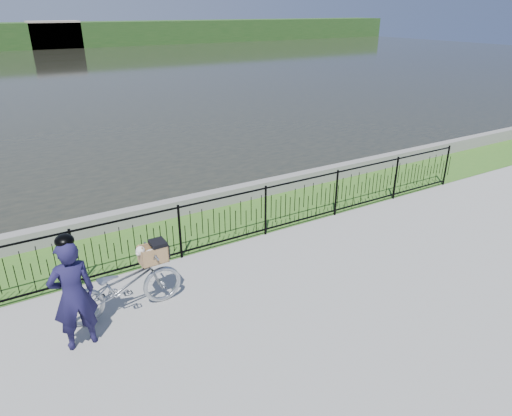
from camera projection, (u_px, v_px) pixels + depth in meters
ground at (266, 280)px, 8.44m from camera, size 120.00×120.00×0.00m
grass_strip at (205, 227)px, 10.47m from camera, size 60.00×2.00×0.01m
water at (32, 75)px, 34.28m from camera, size 120.00×120.00×0.00m
quay_wall at (187, 205)px, 11.18m from camera, size 60.00×0.30×0.40m
fence at (225, 221)px, 9.46m from camera, size 14.00×0.06×1.15m
far_treeline at (0, 36)px, 54.83m from camera, size 120.00×6.00×3.00m
far_building_right at (55, 35)px, 56.46m from camera, size 6.00×3.00×3.20m
bicycle_rig at (124, 285)px, 7.37m from camera, size 1.95×0.68×1.16m
cyclist at (73, 294)px, 6.48m from camera, size 0.66×0.45×1.81m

